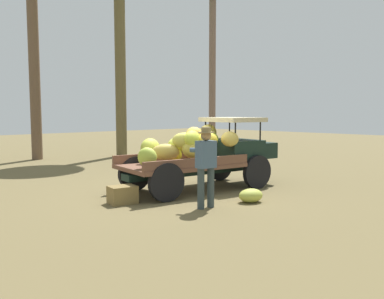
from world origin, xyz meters
The scene contains 5 objects.
ground_plane centered at (0.00, 0.00, 0.00)m, with size 60.00×60.00×0.00m, color brown.
truck centered at (0.83, -0.09, 0.98)m, with size 4.62×2.35×1.89m.
farmer centered at (-0.79, -1.61, 0.98)m, with size 0.52×0.48×1.72m.
wooden_crate centered at (-1.81, -0.02, 0.20)m, with size 0.59×0.44×0.39m, color olive.
loose_banana_bunch centered at (0.33, -1.94, 0.16)m, with size 0.59×0.43×0.31m, color #B5BD4A.
Camera 1 is at (-6.81, -7.39, 2.02)m, focal length 37.41 mm.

